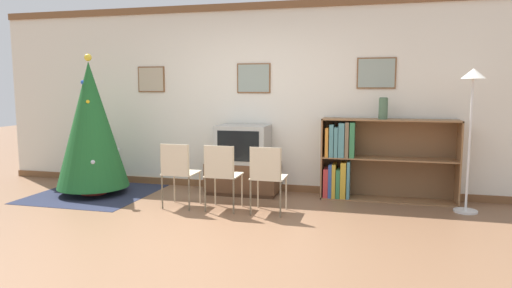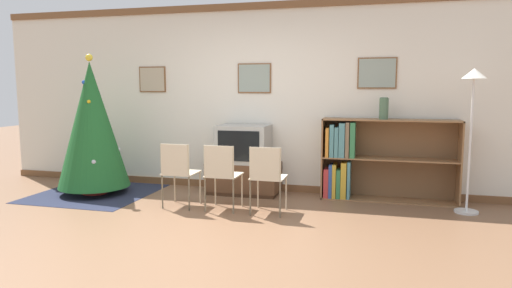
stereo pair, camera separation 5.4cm
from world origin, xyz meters
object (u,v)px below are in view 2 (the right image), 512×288
object	(u,v)px
christmas_tree	(92,125)
folding_chair_right	(267,175)
vase	(384,108)
standing_lamp	(473,103)
bookshelf	(364,160)
folding_chair_left	(178,171)
tv_console	(244,178)
television	(244,144)
folding_chair_center	(221,173)

from	to	relation	value
christmas_tree	folding_chair_right	bearing A→B (deg)	-8.61
christmas_tree	vase	distance (m)	4.00
vase	standing_lamp	xyz separation A→B (m)	(1.00, -0.35, 0.09)
bookshelf	folding_chair_left	bearing A→B (deg)	-154.73
standing_lamp	tv_console	bearing A→B (deg)	174.60
tv_console	television	distance (m)	0.49
television	folding_chair_center	xyz separation A→B (m)	(-0.00, -0.96, -0.24)
bookshelf	standing_lamp	xyz separation A→B (m)	(1.23, -0.37, 0.79)
folding_chair_left	bookshelf	xyz separation A→B (m)	(2.23, 1.05, 0.06)
folding_chair_center	vase	distance (m)	2.29
television	standing_lamp	distance (m)	2.97
tv_console	folding_chair_left	world-z (taller)	folding_chair_left
folding_chair_right	vase	xyz separation A→B (m)	(1.32, 1.03, 0.76)
christmas_tree	television	bearing A→B (deg)	15.25
television	folding_chair_center	bearing A→B (deg)	-90.00
folding_chair_left	vase	world-z (taller)	vase
tv_console	folding_chair_left	size ratio (longest dim) A/B	1.23
tv_console	folding_chair_left	xyz separation A→B (m)	(-0.57, -0.96, 0.25)
vase	television	bearing A→B (deg)	-177.66
folding_chair_center	vase	size ratio (longest dim) A/B	2.86
christmas_tree	vase	bearing A→B (deg)	9.17
vase	standing_lamp	size ratio (longest dim) A/B	0.17
christmas_tree	folding_chair_right	distance (m)	2.70
vase	folding_chair_right	bearing A→B (deg)	-141.99
folding_chair_center	television	bearing A→B (deg)	90.00
christmas_tree	bookshelf	size ratio (longest dim) A/B	1.11
vase	bookshelf	bearing A→B (deg)	174.87
vase	standing_lamp	world-z (taller)	standing_lamp
christmas_tree	folding_chair_right	size ratio (longest dim) A/B	2.39
christmas_tree	folding_chair_left	world-z (taller)	christmas_tree
christmas_tree	standing_lamp	xyz separation A→B (m)	(4.94, 0.29, 0.35)
television	christmas_tree	bearing A→B (deg)	-164.75
bookshelf	vase	xyz separation A→B (m)	(0.23, -0.02, 0.70)
bookshelf	folding_chair_center	bearing A→B (deg)	-147.63
vase	christmas_tree	bearing A→B (deg)	-170.83
bookshelf	christmas_tree	bearing A→B (deg)	-169.97
folding_chair_center	vase	bearing A→B (deg)	28.64
folding_chair_center	folding_chair_left	bearing A→B (deg)	180.00
folding_chair_center	bookshelf	world-z (taller)	bookshelf
folding_chair_right	christmas_tree	bearing A→B (deg)	171.39
bookshelf	vase	world-z (taller)	vase
christmas_tree	folding_chair_left	bearing A→B (deg)	-15.00
vase	standing_lamp	bearing A→B (deg)	-19.20
television	standing_lamp	xyz separation A→B (m)	(2.89, -0.27, 0.61)
tv_console	standing_lamp	xyz separation A→B (m)	(2.89, -0.27, 1.10)
christmas_tree	television	world-z (taller)	christmas_tree
television	standing_lamp	world-z (taller)	standing_lamp
tv_console	folding_chair_center	distance (m)	0.99
tv_console	christmas_tree	bearing A→B (deg)	-164.68
christmas_tree	folding_chair_center	distance (m)	2.15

